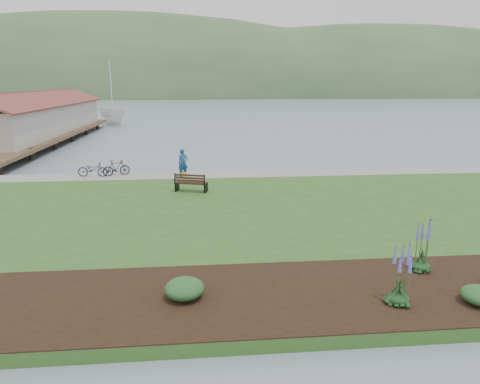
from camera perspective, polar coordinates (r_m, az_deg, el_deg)
The scene contains 16 objects.
ground at distance 22.06m, azimuth 0.94°, elevation -2.43°, with size 600.00×600.00×0.00m, color slate.
lawn at distance 20.10m, azimuth 1.56°, elevation -3.54°, with size 34.00×20.00×0.40m, color #28521D.
shoreline_path at distance 28.61m, azimuth -0.55°, elevation 2.39°, with size 34.00×2.20×0.03m, color gray.
garden_bed at distance 13.75m, azimuth 18.44°, elevation -12.22°, with size 24.00×4.40×0.04m, color black.
far_hillside at distance 192.38m, azimuth 1.42°, elevation 12.63°, with size 580.00×80.00×38.00m, color #3A5731, non-canonical shape.
pier_pavilion at distance 51.76m, azimuth -25.59°, elevation 8.94°, with size 8.00×36.00×5.40m.
park_bench at distance 24.11m, azimuth -6.60°, elevation 1.27°, with size 1.90×1.21×1.10m.
person at distance 27.91m, azimuth -7.62°, elevation 4.17°, with size 0.78×0.54×2.15m, color navy.
bicycle_a at distance 29.40m, azimuth -19.06°, elevation 2.88°, with size 1.91×0.67×1.00m, color black.
bicycle_b at distance 29.24m, azimuth -16.16°, elevation 3.10°, with size 1.75×0.51×1.06m, color black.
sailboat at distance 68.74m, azimuth -16.47°, elevation 8.58°, with size 11.30×11.51×29.80m, color silver.
pannier at distance 27.95m, azimuth -7.47°, elevation 2.29°, with size 0.20×0.31×0.33m, color gold.
echium_0 at distance 12.73m, azimuth 20.59°, elevation -10.41°, with size 0.62×0.62×1.96m.
echium_1 at distance 15.11m, azimuth 23.17°, elevation -6.82°, with size 0.62×0.62×1.99m.
shrub_0 at distance 12.57m, azimuth -7.41°, elevation -12.65°, with size 1.13×1.13×0.57m, color #1E4C21.
shrub_1 at distance 13.90m, azimuth 29.32°, elevation -11.91°, with size 0.98×0.98×0.49m, color #1E4C21.
Camera 1 is at (-2.30, -20.97, 6.44)m, focal length 32.00 mm.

